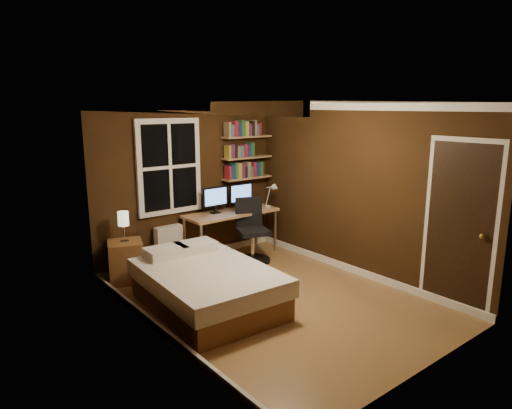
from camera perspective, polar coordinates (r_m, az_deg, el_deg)
floor at (r=6.05m, az=2.27°, el=-11.80°), size 4.20×4.20×0.00m
wall_back at (r=7.34m, az=-8.42°, el=2.61°), size 3.20×0.04×2.50m
wall_left at (r=4.79m, az=-12.26°, el=-2.75°), size 0.04×4.20×2.50m
wall_right at (r=6.79m, az=12.64°, el=1.66°), size 0.04×4.20×2.50m
ceiling at (r=5.52m, az=2.50°, el=12.60°), size 3.20×4.20×0.02m
window at (r=7.10m, az=-10.79°, el=4.65°), size 1.06×0.06×1.46m
door at (r=6.01m, az=24.03°, el=-2.71°), size 0.03×0.82×2.05m
door_knob at (r=5.86m, az=26.41°, el=-3.56°), size 0.06×0.06×0.06m
ceiling_fixture at (r=5.45m, az=3.19°, el=11.54°), size 0.44×0.44×0.18m
bookshelf_lower at (r=7.84m, az=-1.13°, el=3.35°), size 0.92×0.22×0.03m
books_row_lower at (r=7.82m, az=-1.13°, el=4.30°), size 0.66×0.16×0.23m
bookshelf_middle at (r=7.79m, az=-1.14°, el=5.90°), size 0.92×0.22×0.03m
books_row_middle at (r=7.78m, az=-1.14°, el=6.85°), size 0.48×0.16×0.23m
bookshelf_upper at (r=7.76m, az=-1.15°, el=8.47°), size 0.92×0.22×0.03m
books_row_upper at (r=7.75m, az=-1.15°, el=9.43°), size 0.66×0.16×0.23m
bed at (r=5.78m, az=-6.16°, el=-10.11°), size 1.45×1.94×0.64m
nightstand at (r=6.80m, az=-15.95°, el=-6.85°), size 0.60×0.60×0.59m
bedside_lamp at (r=6.66m, az=-16.20°, el=-2.69°), size 0.15×0.15×0.43m
radiator at (r=7.25m, az=-10.82°, el=-5.15°), size 0.43×0.15×0.65m
desk at (r=7.51m, az=-3.12°, el=-1.36°), size 1.60×0.60×0.76m
monitor_left at (r=7.37m, az=-5.11°, el=0.55°), size 0.45×0.12×0.43m
monitor_right at (r=7.66m, az=-1.91°, el=1.04°), size 0.45×0.12×0.43m
desk_lamp at (r=7.75m, az=1.89°, el=1.21°), size 0.14×0.32×0.44m
office_chair at (r=7.34m, az=-0.53°, el=-4.13°), size 0.59×0.59×1.02m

